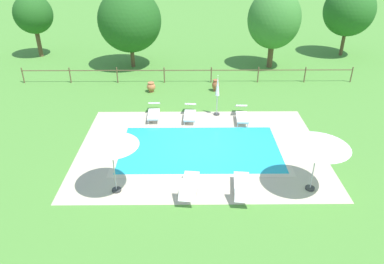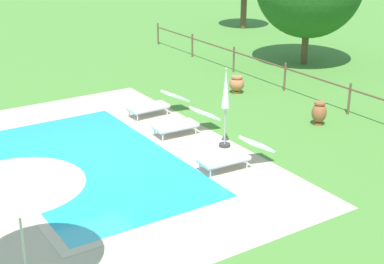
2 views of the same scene
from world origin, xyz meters
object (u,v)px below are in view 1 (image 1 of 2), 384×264
Objects in this scene: sun_lounger_south_near_corner at (154,111)px; patio_umbrella_open_foreground at (111,142)px; sun_lounger_north_mid at (189,184)px; tree_west_mid at (274,19)px; sun_lounger_north_near_steps at (190,112)px; patio_umbrella_closed_row_west at (217,90)px; sun_lounger_north_far at (242,114)px; tree_far_west at (130,21)px; tree_east_mid at (349,10)px; tree_centre at (33,14)px; sun_lounger_north_end at (242,185)px; terracotta_urn_by_tree at (216,85)px; terracotta_urn_near_fence at (151,87)px; patio_umbrella_open_by_bench at (318,143)px.

patio_umbrella_open_foreground is (-0.90, -6.47, 1.82)m from sun_lounger_south_near_corner.
tree_west_mid is (5.98, 15.04, 3.09)m from sun_lounger_north_mid.
sun_lounger_north_near_steps is 1.88m from patio_umbrella_closed_row_west.
tree_far_west reaches higher than sun_lounger_north_far.
tree_east_mid is at bearing 55.45° from sun_lounger_north_mid.
tree_centre is (-17.99, 2.90, -0.17)m from tree_west_mid.
sun_lounger_north_end reaches higher than sun_lounger_south_near_corner.
sun_lounger_north_end is 0.94× the size of sun_lounger_south_near_corner.
sun_lounger_north_mid is 3.33m from patio_umbrella_open_foreground.
sun_lounger_south_near_corner is (-3.90, 6.64, -0.03)m from sun_lounger_north_end.
tree_east_mid is at bearing 49.64° from patio_umbrella_open_foreground.
tree_west_mid reaches higher than tree_centre.
tree_far_west is 16.85m from tree_east_mid.
sun_lounger_south_near_corner is (-1.91, 6.59, -0.04)m from sun_lounger_north_mid.
terracotta_urn_by_tree is (-0.33, 10.38, 0.01)m from sun_lounger_north_end.
tree_centre reaches higher than terracotta_urn_near_fence.
tree_east_mid is at bearing 66.56° from patio_umbrella_open_by_bench.
sun_lounger_north_mid is at bearing -124.55° from tree_east_mid.
patio_umbrella_closed_row_west is (-0.49, 6.91, 1.07)m from sun_lounger_north_end.
sun_lounger_north_mid is 0.94× the size of sun_lounger_south_near_corner.
tree_far_west is 1.01× the size of tree_west_mid.
tree_far_west is (-2.28, 8.61, 3.02)m from sun_lounger_south_near_corner.
terracotta_urn_by_tree is 0.13× the size of tree_west_mid.
tree_centre is at bearing 150.87° from terracotta_urn_by_tree.
sun_lounger_south_near_corner is at bearing -141.36° from tree_east_mid.
tree_west_mid is (5.94, 8.62, 3.12)m from sun_lounger_north_near_steps.
tree_far_west is at bearing 140.12° from terracotta_urn_by_tree.
tree_east_mid reaches higher than sun_lounger_north_mid.
sun_lounger_north_end reaches higher than terracotta_urn_by_tree.
terracotta_urn_by_tree is at bearing 66.34° from patio_umbrella_open_foreground.
terracotta_urn_near_fence is at bearing 113.06° from sun_lounger_north_end.
tree_east_mid is (12.38, 11.62, 3.19)m from sun_lounger_north_near_steps.
sun_lounger_north_mid reaches higher than terracotta_urn_by_tree.
patio_umbrella_closed_row_west is 0.41× the size of tree_west_mid.
sun_lounger_north_far is 8.46m from patio_umbrella_open_foreground.
tree_west_mid is (3.20, 8.84, 3.12)m from sun_lounger_north_far.
tree_east_mid is at bearing 35.67° from terracotta_urn_by_tree.
sun_lounger_north_end is at bearing -1.65° from sun_lounger_north_mid.
sun_lounger_south_near_corner is (-4.69, 0.39, -0.00)m from sun_lounger_north_far.
sun_lounger_north_mid is 22.13m from tree_east_mid.
sun_lounger_south_near_corner is at bearing 120.38° from sun_lounger_north_end.
sun_lounger_south_near_corner reaches higher than terracotta_urn_near_fence.
sun_lounger_north_mid is 0.94× the size of sun_lounger_north_far.
sun_lounger_north_far is at bearing 47.41° from patio_umbrella_open_foreground.
tree_far_west reaches higher than sun_lounger_south_near_corner.
sun_lounger_north_near_steps is at bearing -112.58° from terracotta_urn_by_tree.
sun_lounger_north_end is at bearing -52.12° from tree_centre.
sun_lounger_north_near_steps is 1.00× the size of sun_lounger_north_far.
patio_umbrella_closed_row_west is at bearing -55.76° from tree_far_west.
sun_lounger_north_end is 15.92m from tree_west_mid.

